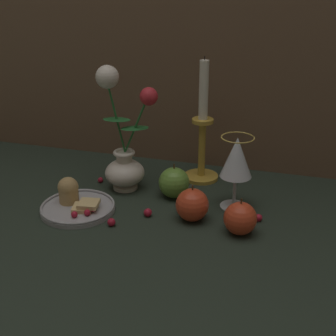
{
  "coord_description": "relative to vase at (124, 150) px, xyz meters",
  "views": [
    {
      "loc": [
        0.32,
        -0.96,
        0.54
      ],
      "look_at": [
        0.04,
        0.0,
        0.1
      ],
      "focal_mm": 50.0,
      "sensor_mm": 36.0,
      "label": 1
    }
  ],
  "objects": [
    {
      "name": "ground_plane",
      "position": [
        0.1,
        -0.07,
        -0.11
      ],
      "size": [
        2.4,
        2.4,
        0.0
      ],
      "primitive_type": "plane",
      "color": "#232D23",
      "rests_on": "ground"
    },
    {
      "name": "vase",
      "position": [
        0.0,
        0.0,
        0.0
      ],
      "size": [
        0.15,
        0.1,
        0.32
      ],
      "color": "silver",
      "rests_on": "ground_plane"
    },
    {
      "name": "plate_with_pastries",
      "position": [
        -0.07,
        -0.15,
        -0.09
      ],
      "size": [
        0.18,
        0.18,
        0.07
      ],
      "color": "#A3A3A8",
      "rests_on": "ground_plane"
    },
    {
      "name": "wine_glass",
      "position": [
        0.29,
        -0.02,
        0.02
      ],
      "size": [
        0.08,
        0.08,
        0.18
      ],
      "color": "silver",
      "rests_on": "ground_plane"
    },
    {
      "name": "candlestick",
      "position": [
        0.18,
        0.11,
        0.02
      ],
      "size": [
        0.09,
        0.09,
        0.33
      ],
      "color": "gold",
      "rests_on": "ground_plane"
    },
    {
      "name": "apple_beside_vase",
      "position": [
        0.32,
        -0.14,
        -0.07
      ],
      "size": [
        0.07,
        0.07,
        0.08
      ],
      "color": "#D14223",
      "rests_on": "ground_plane"
    },
    {
      "name": "apple_near_glass",
      "position": [
        0.21,
        -0.11,
        -0.07
      ],
      "size": [
        0.08,
        0.08,
        0.09
      ],
      "color": "#D14223",
      "rests_on": "ground_plane"
    },
    {
      "name": "apple_at_table_edge",
      "position": [
        0.14,
        -0.01,
        -0.07
      ],
      "size": [
        0.08,
        0.08,
        0.09
      ],
      "color": "#669938",
      "rests_on": "ground_plane"
    },
    {
      "name": "berry_near_plate",
      "position": [
        -0.08,
        0.01,
        -0.1
      ],
      "size": [
        0.01,
        0.01,
        0.01
      ],
      "primitive_type": "sphere",
      "color": "#AD192D",
      "rests_on": "ground_plane"
    },
    {
      "name": "berry_front_center",
      "position": [
        0.04,
        -0.19,
        -0.1
      ],
      "size": [
        0.02,
        0.02,
        0.02
      ],
      "primitive_type": "sphere",
      "color": "#AD192D",
      "rests_on": "ground_plane"
    },
    {
      "name": "berry_by_glass_stem",
      "position": [
        0.11,
        -0.13,
        -0.1
      ],
      "size": [
        0.02,
        0.02,
        0.02
      ],
      "primitive_type": "sphere",
      "color": "#AD192D",
      "rests_on": "ground_plane"
    },
    {
      "name": "berry_under_candlestick",
      "position": [
        0.36,
        -0.08,
        -0.1
      ],
      "size": [
        0.02,
        0.02,
        0.02
      ],
      "primitive_type": "sphere",
      "color": "#AD192D",
      "rests_on": "ground_plane"
    }
  ]
}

